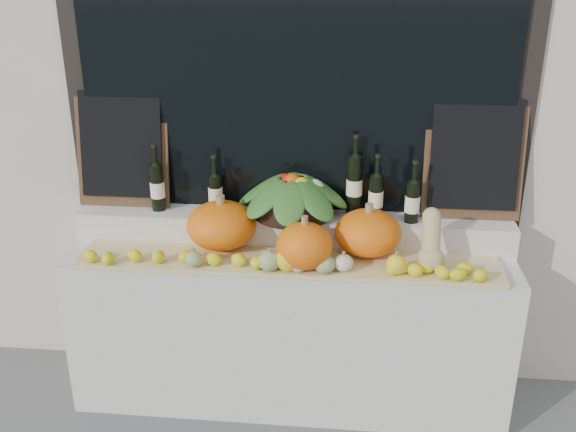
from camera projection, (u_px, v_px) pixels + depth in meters
The scene contains 17 objects.
display_sill at pixel (289, 326), 3.48m from camera, with size 2.30×0.55×0.88m, color silver.
rear_tier at pixel (292, 228), 3.42m from camera, with size 2.30×0.25×0.16m, color silver.
straw_bedding at pixel (287, 262), 3.19m from camera, with size 2.10×0.32×0.03m, color tan.
pumpkin_left at pixel (222, 225), 3.28m from camera, with size 0.36×0.36×0.24m, color orange.
pumpkin_right at pixel (368, 233), 3.21m from camera, with size 0.33×0.33×0.23m, color orange.
pumpkin_center at pixel (304, 246), 3.07m from camera, with size 0.27×0.27×0.23m, color orange.
butternut_squash at pixel (431, 243), 3.07m from camera, with size 0.13×0.20×0.29m.
decorative_gourds at pixel (302, 262), 3.06m from camera, with size 1.06×0.14×0.15m.
lemon_heap at pixel (285, 264), 3.08m from camera, with size 2.20×0.16×0.06m, color yellow, non-canonical shape.
produce_bowl at pixel (293, 195), 3.33m from camera, with size 0.62×0.62×0.24m.
wine_bottle_far_left at pixel (157, 187), 3.40m from camera, with size 0.08×0.08×0.36m.
wine_bottle_near_left at pixel (215, 192), 3.41m from camera, with size 0.08×0.08×0.30m.
wine_bottle_tall at pixel (354, 184), 3.34m from camera, with size 0.08×0.08×0.43m.
wine_bottle_near_right at pixel (376, 196), 3.30m from camera, with size 0.08×0.08×0.34m.
wine_bottle_far_right at pixel (412, 201), 3.25m from camera, with size 0.08×0.08×0.33m.
chalkboard_left at pixel (122, 147), 3.41m from camera, with size 0.50×0.12×0.62m.
chalkboard_right at pixel (474, 157), 3.24m from camera, with size 0.50×0.12×0.62m.
Camera 1 is at (0.29, -1.45, 2.32)m, focal length 40.00 mm.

